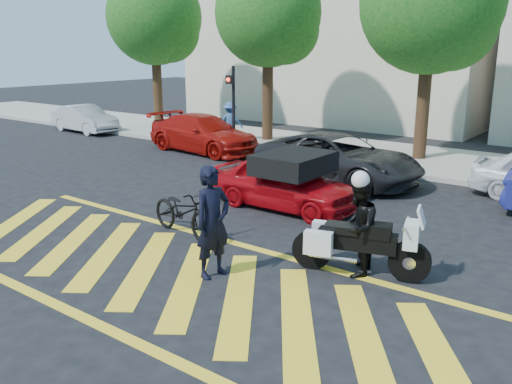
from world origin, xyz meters
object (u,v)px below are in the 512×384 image
Objects in this scene: parked_far_left at (85,119)px; parked_mid_left at (338,158)px; red_convertible at (284,183)px; officer_moto at (358,228)px; officer_bike at (213,222)px; bicycle at (183,212)px; police_motorcycle at (358,243)px; parked_left at (203,134)px.

parked_far_left is 0.74× the size of parked_mid_left.
parked_far_left is (-14.36, 4.62, -0.03)m from red_convertible.
parked_mid_left is (-3.55, 5.80, -0.16)m from officer_moto.
officer_bike is 0.99× the size of bicycle.
bicycle is (-1.90, 1.19, -0.46)m from officer_bike.
police_motorcycle is 0.49× the size of parked_left.
parked_mid_left is at bearing 20.91° from officer_bike.
parked_far_left is at bearing 71.17° from bicycle.
police_motorcycle reaches higher than bicycle.
red_convertible is 3.23m from parked_mid_left.
red_convertible is (-3.29, 2.58, -0.22)m from officer_moto.
officer_moto is 0.36× the size of parked_left.
police_motorcycle is 0.63× the size of parked_far_left.
red_convertible reaches higher than police_motorcycle.
officer_moto is 4.18m from red_convertible.
officer_moto is at bearing -108.64° from parked_far_left.
parked_far_left reaches higher than bicycle.
parked_left is (-6.05, 7.28, 0.17)m from bicycle.
officer_bike is at bearing -162.26° from parked_mid_left.
red_convertible is (0.58, 2.95, 0.12)m from bicycle.
parked_left reaches higher than bicycle.
bicycle is at bearing -135.69° from parked_left.
officer_moto is 0.34× the size of parked_mid_left.
officer_bike is at bearing -162.18° from red_convertible.
police_motorcycle is 4.20m from red_convertible.
parked_mid_left is at bearing 4.90° from red_convertible.
officer_bike is 11.62m from parked_left.
officer_moto is 0.45× the size of red_convertible.
red_convertible is 7.91m from parked_left.
officer_moto is at bearing -120.27° from parked_left.
parked_left is 0.95× the size of parked_mid_left.
red_convertible is 0.79× the size of parked_left.
parked_left is at bearing 85.74° from parked_mid_left.
parked_far_left is (-17.67, 7.21, 0.04)m from police_motorcycle.
parked_left is at bearing -88.61° from parked_far_left.
red_convertible is 15.09m from parked_far_left.
red_convertible is 0.75× the size of parked_mid_left.
police_motorcycle is (3.88, 0.36, 0.06)m from bicycle.
officer_moto is (1.97, 1.56, -0.12)m from officer_bike.
parked_left is (7.74, -0.29, 0.08)m from parked_far_left.
officer_moto is (3.87, 0.37, 0.34)m from bicycle.
parked_left is (-7.94, 8.47, -0.29)m from officer_bike.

